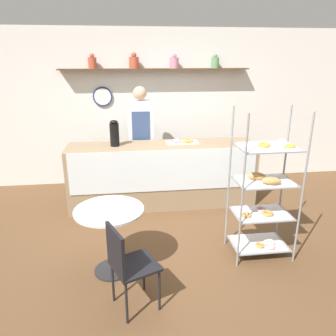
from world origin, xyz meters
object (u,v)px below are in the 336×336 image
at_px(pastry_rack, 264,195).
at_px(donut_tray_counter, 181,142).
at_px(coffee_carafe, 114,133).
at_px(cafe_table, 110,225).
at_px(cafe_chair, 126,261).
at_px(person_worker, 141,136).

height_order(pastry_rack, donut_tray_counter, pastry_rack).
bearing_deg(coffee_carafe, donut_tray_counter, 3.13).
bearing_deg(donut_tray_counter, pastry_rack, -66.81).
height_order(pastry_rack, coffee_carafe, pastry_rack).
relative_size(cafe_table, cafe_chair, 0.87).
bearing_deg(person_worker, donut_tray_counter, -35.76).
distance_m(pastry_rack, coffee_carafe, 2.32).
height_order(pastry_rack, cafe_chair, pastry_rack).
distance_m(pastry_rack, cafe_table, 1.73).
distance_m(cafe_chair, coffee_carafe, 2.36).
relative_size(pastry_rack, cafe_table, 2.31).
distance_m(person_worker, cafe_chair, 2.80).
distance_m(pastry_rack, cafe_chair, 1.73).
bearing_deg(cafe_chair, donut_tray_counter, -43.46).
xyz_separation_m(cafe_table, donut_tray_counter, (1.03, 1.73, 0.43)).
relative_size(person_worker, cafe_table, 2.40).
xyz_separation_m(cafe_table, coffee_carafe, (0.04, 1.67, 0.60)).
relative_size(coffee_carafe, donut_tray_counter, 0.79).
bearing_deg(cafe_table, person_worker, 78.34).
bearing_deg(pastry_rack, cafe_table, -175.86).
xyz_separation_m(cafe_table, cafe_chair, (0.16, -0.60, -0.04)).
relative_size(cafe_table, coffee_carafe, 1.94).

